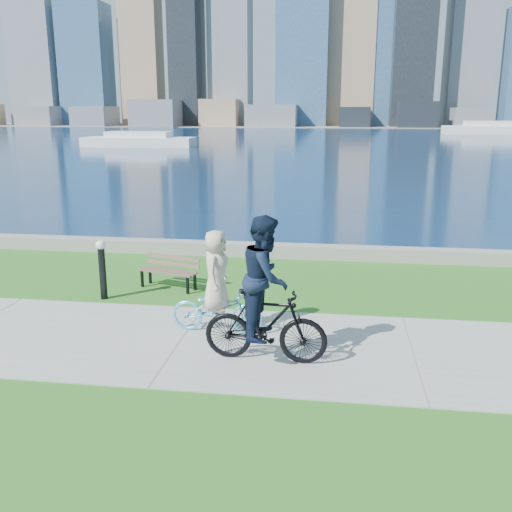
{
  "coord_description": "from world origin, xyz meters",
  "views": [
    {
      "loc": [
        -1.36,
        -9.04,
        3.98
      ],
      "look_at": [
        -2.92,
        1.98,
        1.1
      ],
      "focal_mm": 40.0,
      "sensor_mm": 36.0,
      "label": 1
    }
  ],
  "objects": [
    {
      "name": "far_shore",
      "position": [
        0.0,
        130.0,
        0.06
      ],
      "size": [
        320.0,
        30.0,
        0.12
      ],
      "primitive_type": "cube",
      "color": "gray",
      "rests_on": "ground"
    },
    {
      "name": "ferry_near",
      "position": [
        -22.56,
        50.74,
        0.67
      ],
      "size": [
        11.92,
        3.41,
        1.62
      ],
      "color": "silver",
      "rests_on": "ground"
    },
    {
      "name": "cyclist_woman",
      "position": [
        -3.44,
        0.53,
        0.72
      ],
      "size": [
        0.67,
        1.71,
        1.9
      ],
      "rotation": [
        0.0,
        0.0,
        1.52
      ],
      "color": "#61C6EC",
      "rests_on": "ground"
    },
    {
      "name": "cyclist_man",
      "position": [
        -2.41,
        -0.58,
        1.02
      ],
      "size": [
        0.78,
        2.02,
        2.39
      ],
      "rotation": [
        0.0,
        0.0,
        1.52
      ],
      "color": "black",
      "rests_on": "ground"
    },
    {
      "name": "ferry_far",
      "position": [
        23.12,
        88.62,
        0.87
      ],
      "size": [
        15.42,
        4.4,
        2.09
      ],
      "color": "silver",
      "rests_on": "ground"
    },
    {
      "name": "seawall",
      "position": [
        0.0,
        6.2,
        0.17
      ],
      "size": [
        90.0,
        0.5,
        0.35
      ],
      "primitive_type": "cube",
      "color": "gray",
      "rests_on": "ground"
    },
    {
      "name": "concrete_path",
      "position": [
        0.0,
        0.0,
        0.01
      ],
      "size": [
        80.0,
        3.5,
        0.02
      ],
      "primitive_type": "cube",
      "color": "gray",
      "rests_on": "ground"
    },
    {
      "name": "city_skyline",
      "position": [
        -3.55,
        129.16,
        25.13
      ],
      "size": [
        178.78,
        23.56,
        76.0
      ],
      "color": "#8D7057",
      "rests_on": "ground"
    },
    {
      "name": "park_bench",
      "position": [
        -5.06,
        3.05,
        0.44
      ],
      "size": [
        1.47,
        0.86,
        0.72
      ],
      "rotation": [
        0.0,
        0.0,
        -0.29
      ],
      "color": "black",
      "rests_on": "ground"
    },
    {
      "name": "bollard_lamp",
      "position": [
        -6.25,
        2.08,
        0.74
      ],
      "size": [
        0.21,
        0.21,
        1.3
      ],
      "color": "black",
      "rests_on": "ground"
    },
    {
      "name": "bay_water",
      "position": [
        0.0,
        72.0,
        0.0
      ],
      "size": [
        320.0,
        131.0,
        0.01
      ],
      "primitive_type": "cube",
      "color": "#0B2448",
      "rests_on": "ground"
    },
    {
      "name": "ground",
      "position": [
        0.0,
        0.0,
        0.0
      ],
      "size": [
        320.0,
        320.0,
        0.0
      ],
      "primitive_type": "plane",
      "color": "#235F19",
      "rests_on": "ground"
    }
  ]
}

